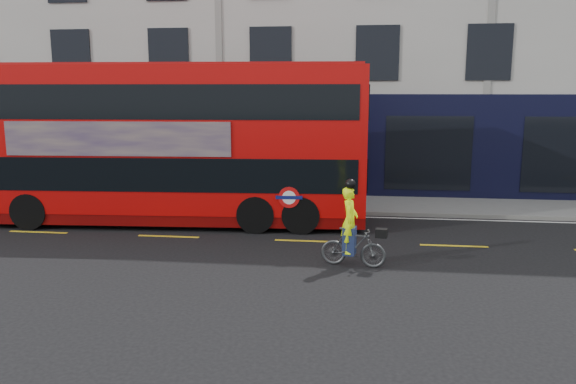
# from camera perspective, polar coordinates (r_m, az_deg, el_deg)

# --- Properties ---
(ground) EXTENTS (120.00, 120.00, 0.00)m
(ground) POSITION_cam_1_polar(r_m,az_deg,el_deg) (15.21, -13.88, -5.86)
(ground) COLOR black
(ground) RESTS_ON ground
(pavement) EXTENTS (60.00, 3.00, 0.12)m
(pavement) POSITION_cam_1_polar(r_m,az_deg,el_deg) (21.21, -7.66, -0.89)
(pavement) COLOR gray
(pavement) RESTS_ON ground
(kerb) EXTENTS (60.00, 0.12, 0.13)m
(kerb) POSITION_cam_1_polar(r_m,az_deg,el_deg) (19.79, -8.75, -1.72)
(kerb) COLOR slate
(kerb) RESTS_ON ground
(building_terrace) EXTENTS (50.00, 10.07, 15.00)m
(building_terrace) POSITION_cam_1_polar(r_m,az_deg,el_deg) (27.29, -4.47, 17.34)
(building_terrace) COLOR beige
(building_terrace) RESTS_ON ground
(road_edge_line) EXTENTS (58.00, 0.10, 0.01)m
(road_edge_line) POSITION_cam_1_polar(r_m,az_deg,el_deg) (19.53, -8.99, -2.08)
(road_edge_line) COLOR silver
(road_edge_line) RESTS_ON ground
(lane_dashes) EXTENTS (58.00, 0.12, 0.01)m
(lane_dashes) POSITION_cam_1_polar(r_m,az_deg,el_deg) (16.56, -12.04, -4.43)
(lane_dashes) COLOR yellow
(lane_dashes) RESTS_ON ground
(bus) EXTENTS (12.39, 3.50, 4.94)m
(bus) POSITION_cam_1_polar(r_m,az_deg,el_deg) (17.98, -11.93, 4.92)
(bus) COLOR #C00807
(bus) RESTS_ON ground
(cyclist) EXTENTS (1.62, 0.69, 2.11)m
(cyclist) POSITION_cam_1_polar(r_m,az_deg,el_deg) (13.46, 6.53, -4.59)
(cyclist) COLOR #3F4244
(cyclist) RESTS_ON ground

